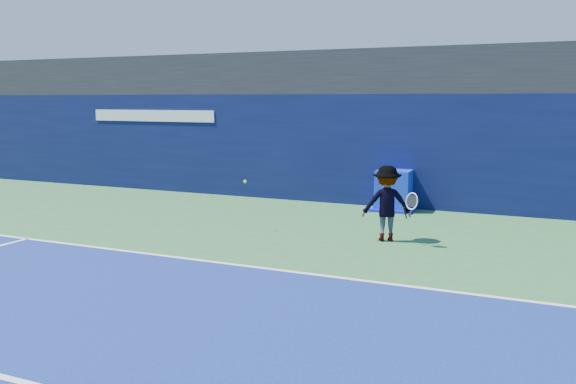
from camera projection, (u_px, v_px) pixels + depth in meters
name	position (u px, v px, depth m)	size (l,w,h in m)	color
ground	(127.00, 319.00, 8.46)	(80.00, 80.00, 0.00)	#306C37
baseline	(239.00, 265.00, 11.15)	(24.00, 0.10, 0.01)	white
service_line	(2.00, 377.00, 6.66)	(24.00, 0.10, 0.01)	white
stadium_band	(384.00, 73.00, 18.25)	(36.00, 3.00, 1.20)	black
back_wall_assembly	(372.00, 149.00, 17.66)	(36.00, 1.03, 3.00)	#0A1039
equipment_cart	(394.00, 192.00, 16.67)	(1.17, 1.17, 1.05)	#0D26BD
tennis_player	(387.00, 203.00, 13.01)	(1.30, 0.91, 1.54)	silver
tennis_ball	(245.00, 181.00, 13.93)	(0.07, 0.07, 0.07)	yellow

